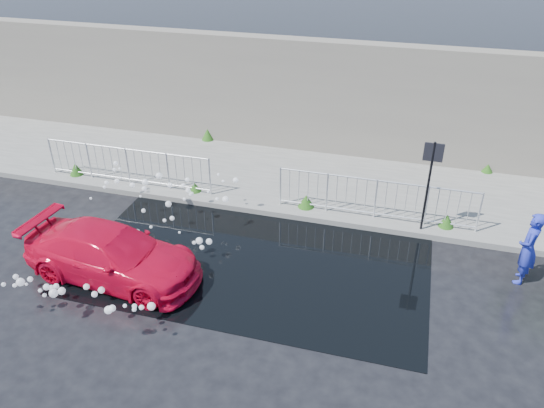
{
  "coord_description": "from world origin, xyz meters",
  "views": [
    {
      "loc": [
        3.63,
        -8.59,
        7.35
      ],
      "look_at": [
        0.68,
        1.88,
        1.0
      ],
      "focal_mm": 35.0,
      "sensor_mm": 36.0,
      "label": 1
    }
  ],
  "objects": [
    {
      "name": "railing_left",
      "position": [
        -4.0,
        3.35,
        0.74
      ],
      "size": [
        5.05,
        0.05,
        1.1
      ],
      "color": "silver",
      "rests_on": "pavement"
    },
    {
      "name": "water_spray",
      "position": [
        -2.2,
        0.33,
        0.7
      ],
      "size": [
        3.6,
        5.23,
        1.06
      ],
      "color": "white",
      "rests_on": "ground"
    },
    {
      "name": "sign_post",
      "position": [
        4.2,
        3.1,
        1.72
      ],
      "size": [
        0.45,
        0.06,
        2.5
      ],
      "color": "black",
      "rests_on": "ground"
    },
    {
      "name": "curb",
      "position": [
        0.0,
        3.0,
        0.08
      ],
      "size": [
        30.0,
        0.25,
        0.16
      ],
      "primitive_type": "cube",
      "color": "slate",
      "rests_on": "ground"
    },
    {
      "name": "pavement",
      "position": [
        0.0,
        5.0,
        0.07
      ],
      "size": [
        30.0,
        4.0,
        0.15
      ],
      "primitive_type": "cube",
      "color": "slate",
      "rests_on": "ground"
    },
    {
      "name": "railing_right",
      "position": [
        3.0,
        3.35,
        0.74
      ],
      "size": [
        5.05,
        0.05,
        1.1
      ],
      "color": "silver",
      "rests_on": "pavement"
    },
    {
      "name": "retaining_wall",
      "position": [
        0.0,
        7.2,
        1.9
      ],
      "size": [
        30.0,
        0.6,
        3.5
      ],
      "primitive_type": "cube",
      "color": "slate",
      "rests_on": "pavement"
    },
    {
      "name": "person",
      "position": [
        6.38,
        1.8,
        0.85
      ],
      "size": [
        0.56,
        0.71,
        1.7
      ],
      "primitive_type": "imported",
      "rotation": [
        0.0,
        0.0,
        -1.84
      ],
      "color": "#2430B6",
      "rests_on": "ground"
    },
    {
      "name": "puddle",
      "position": [
        0.5,
        1.0,
        0.01
      ],
      "size": [
        8.0,
        5.0,
        0.01
      ],
      "primitive_type": "cube",
      "color": "black",
      "rests_on": "ground"
    },
    {
      "name": "red_car",
      "position": [
        -2.27,
        -0.48,
        0.58
      ],
      "size": [
        4.13,
        1.96,
        1.16
      ],
      "primitive_type": "imported",
      "rotation": [
        0.0,
        0.0,
        1.49
      ],
      "color": "red",
      "rests_on": "ground"
    },
    {
      "name": "weeds",
      "position": [
        -0.38,
        4.52,
        0.32
      ],
      "size": [
        12.17,
        3.93,
        0.39
      ],
      "color": "#184713",
      "rests_on": "pavement"
    },
    {
      "name": "ground",
      "position": [
        0.0,
        0.0,
        0.0
      ],
      "size": [
        90.0,
        90.0,
        0.0
      ],
      "primitive_type": "plane",
      "color": "black",
      "rests_on": "ground"
    }
  ]
}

